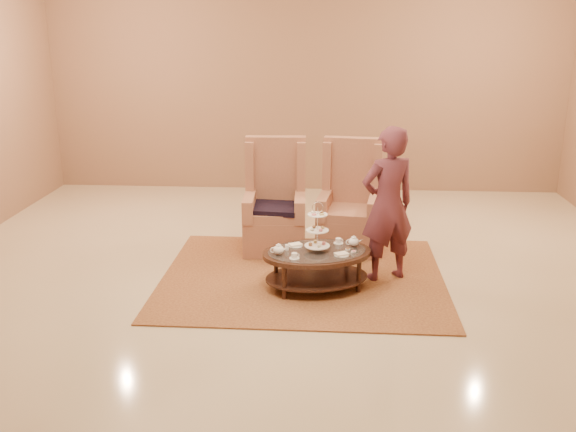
# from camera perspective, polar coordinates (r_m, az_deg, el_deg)

# --- Properties ---
(ground) EXTENTS (8.00, 8.00, 0.00)m
(ground) POSITION_cam_1_polar(r_m,az_deg,el_deg) (6.62, 0.12, -6.33)
(ground) COLOR beige
(ground) RESTS_ON ground
(ceiling) EXTENTS (8.00, 8.00, 0.02)m
(ceiling) POSITION_cam_1_polar(r_m,az_deg,el_deg) (6.62, 0.12, -6.33)
(ceiling) COLOR silver
(ceiling) RESTS_ON ground
(wall_back) EXTENTS (8.00, 0.04, 3.50)m
(wall_back) POSITION_cam_1_polar(r_m,az_deg,el_deg) (10.11, 1.55, 12.10)
(wall_back) COLOR #966D52
(wall_back) RESTS_ON ground
(rug) EXTENTS (2.98, 2.49, 0.02)m
(rug) POSITION_cam_1_polar(r_m,az_deg,el_deg) (6.85, 1.31, -5.43)
(rug) COLOR #A06B38
(rug) RESTS_ON ground
(tea_table) EXTENTS (1.27, 1.04, 0.92)m
(tea_table) POSITION_cam_1_polar(r_m,az_deg,el_deg) (6.46, 2.59, -3.74)
(tea_table) COLOR black
(tea_table) RESTS_ON ground
(armchair_left) EXTENTS (0.74, 0.76, 1.31)m
(armchair_left) POSITION_cam_1_polar(r_m,az_deg,el_deg) (7.58, -1.14, 0.32)
(armchair_left) COLOR #AC6C51
(armchair_left) RESTS_ON ground
(armchair_right) EXTENTS (0.79, 0.81, 1.30)m
(armchair_right) POSITION_cam_1_polar(r_m,az_deg,el_deg) (7.65, 5.54, 0.33)
(armchair_right) COLOR #AC6C51
(armchair_right) RESTS_ON ground
(person) EXTENTS (0.70, 0.60, 1.63)m
(person) POSITION_cam_1_polar(r_m,az_deg,el_deg) (6.63, 8.86, 0.98)
(person) COLOR #58252F
(person) RESTS_ON ground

